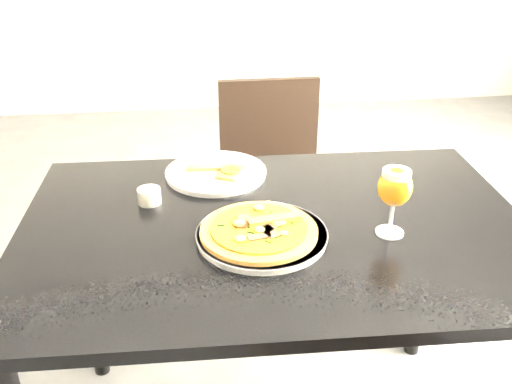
{
  "coord_description": "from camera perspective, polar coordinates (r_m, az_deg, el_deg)",
  "views": [
    {
      "loc": [
        -0.2,
        -1.2,
        1.43
      ],
      "look_at": [
        -0.06,
        -0.05,
        0.83
      ],
      "focal_mm": 40.0,
      "sensor_mm": 36.0,
      "label": 1
    }
  ],
  "objects": [
    {
      "name": "loose_crust",
      "position": [
        1.4,
        -0.78,
        -1.62
      ],
      "size": [
        0.12,
        0.05,
        0.01
      ],
      "primitive_type": "cube",
      "rotation": [
        0.0,
        0.0,
        0.19
      ],
      "color": "#945A23",
      "rests_on": "dining_table"
    },
    {
      "name": "crust_scraps",
      "position": [
        1.56,
        -3.37,
        2.17
      ],
      "size": [
        0.17,
        0.11,
        0.01
      ],
      "rotation": [
        0.0,
        0.0,
        0.39
      ],
      "color": "#945A23",
      "rests_on": "plate_second"
    },
    {
      "name": "beer_glass",
      "position": [
        1.29,
        13.73,
        0.44
      ],
      "size": [
        0.08,
        0.08,
        0.16
      ],
      "color": "silver",
      "rests_on": "dining_table"
    },
    {
      "name": "plate_main",
      "position": [
        1.28,
        0.59,
        -4.33
      ],
      "size": [
        0.33,
        0.33,
        0.02
      ],
      "primitive_type": "cylinder",
      "rotation": [
        0.0,
        0.0,
        -0.16
      ],
      "color": "silver",
      "rests_on": "dining_table"
    },
    {
      "name": "sauce_cup",
      "position": [
        1.45,
        -10.63,
        -0.32
      ],
      "size": [
        0.06,
        0.06,
        0.04
      ],
      "color": "#B5B2A3",
      "rests_on": "dining_table"
    },
    {
      "name": "chair_far",
      "position": [
        2.14,
        1.67,
        0.51
      ],
      "size": [
        0.39,
        0.39,
        0.85
      ],
      "rotation": [
        0.0,
        0.0,
        0.0
      ],
      "color": "black",
      "rests_on": "ground"
    },
    {
      "name": "pizza",
      "position": [
        1.27,
        0.33,
        -3.79
      ],
      "size": [
        0.26,
        0.26,
        0.03
      ],
      "rotation": [
        0.0,
        0.0,
        -0.16
      ],
      "color": "#945A23",
      "rests_on": "plate_main"
    },
    {
      "name": "plate_second",
      "position": [
        1.58,
        -4.02,
        1.94
      ],
      "size": [
        0.35,
        0.35,
        0.01
      ],
      "primitive_type": "cylinder",
      "rotation": [
        0.0,
        0.0,
        0.34
      ],
      "color": "silver",
      "rests_on": "dining_table"
    },
    {
      "name": "dining_table",
      "position": [
        1.39,
        1.88,
        -6.4
      ],
      "size": [
        1.23,
        0.84,
        0.75
      ],
      "rotation": [
        0.0,
        0.0,
        -0.03
      ],
      "color": "black",
      "rests_on": "ground"
    }
  ]
}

